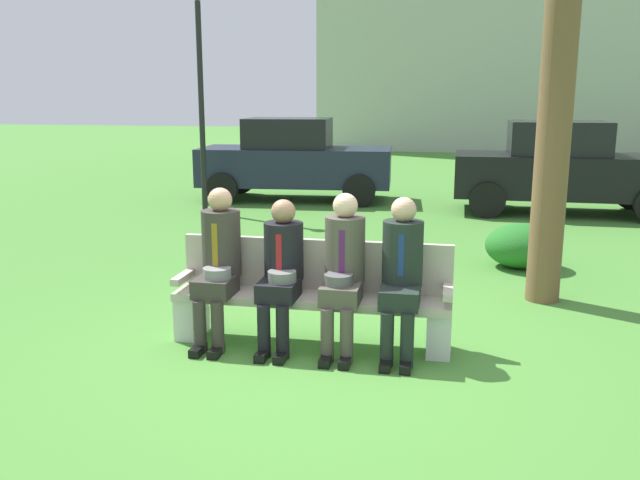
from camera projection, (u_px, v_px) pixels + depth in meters
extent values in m
plane|color=#468332|center=(310.00, 356.00, 5.60)|extent=(80.00, 80.00, 0.00)
cube|color=#B7AD9E|center=(311.00, 299.00, 5.80)|extent=(2.40, 0.44, 0.07)
cube|color=#B7AD9E|center=(315.00, 264.00, 5.92)|extent=(2.40, 0.06, 0.45)
cube|color=#B7AD9E|center=(184.00, 277.00, 5.99)|extent=(0.08, 0.44, 0.06)
cube|color=#B7AD9E|center=(448.00, 291.00, 5.55)|extent=(0.08, 0.44, 0.06)
cube|color=silver|center=(192.00, 315.00, 6.05)|extent=(0.20, 0.37, 0.38)
cube|color=silver|center=(439.00, 332.00, 5.63)|extent=(0.20, 0.37, 0.38)
cube|color=#38332D|center=(215.00, 286.00, 5.76)|extent=(0.32, 0.38, 0.16)
cylinder|color=#38332D|center=(200.00, 326.00, 5.66)|extent=(0.11, 0.11, 0.45)
cylinder|color=#38332D|center=(218.00, 328.00, 5.63)|extent=(0.11, 0.11, 0.45)
cube|color=black|center=(198.00, 350.00, 5.64)|extent=(0.09, 0.22, 0.07)
cube|color=black|center=(216.00, 352.00, 5.61)|extent=(0.09, 0.22, 0.07)
cylinder|color=#38332D|center=(221.00, 243.00, 5.87)|extent=(0.34, 0.34, 0.58)
cube|color=olive|center=(215.00, 245.00, 5.71)|extent=(0.05, 0.01, 0.37)
sphere|color=tan|center=(220.00, 200.00, 5.79)|extent=(0.21, 0.21, 0.21)
cylinder|color=gray|center=(217.00, 273.00, 5.71)|extent=(0.24, 0.24, 0.09)
cube|color=black|center=(279.00, 290.00, 5.66)|extent=(0.32, 0.38, 0.16)
cylinder|color=black|center=(264.00, 331.00, 5.55)|extent=(0.11, 0.11, 0.45)
cylinder|color=black|center=(283.00, 332.00, 5.52)|extent=(0.11, 0.11, 0.45)
cube|color=black|center=(262.00, 355.00, 5.54)|extent=(0.09, 0.22, 0.07)
cube|color=black|center=(281.00, 357.00, 5.51)|extent=(0.09, 0.22, 0.07)
cylinder|color=black|center=(284.00, 251.00, 5.77)|extent=(0.34, 0.34, 0.49)
cube|color=maroon|center=(279.00, 253.00, 5.61)|extent=(0.05, 0.01, 0.32)
sphere|color=#9E7556|center=(283.00, 212.00, 5.70)|extent=(0.21, 0.21, 0.21)
cylinder|color=slate|center=(282.00, 276.00, 5.60)|extent=(0.24, 0.24, 0.09)
cube|color=#4C473D|center=(341.00, 293.00, 5.55)|extent=(0.32, 0.38, 0.16)
cylinder|color=#4C473D|center=(327.00, 335.00, 5.45)|extent=(0.11, 0.11, 0.45)
cylinder|color=#4C473D|center=(347.00, 337.00, 5.42)|extent=(0.11, 0.11, 0.45)
cube|color=black|center=(326.00, 360.00, 5.43)|extent=(0.09, 0.22, 0.07)
cube|color=black|center=(345.00, 362.00, 5.40)|extent=(0.09, 0.22, 0.07)
cylinder|color=#4C473D|center=(345.00, 249.00, 5.67)|extent=(0.34, 0.34, 0.56)
cube|color=#4C1951|center=(342.00, 251.00, 5.50)|extent=(0.05, 0.01, 0.36)
sphere|color=beige|center=(345.00, 206.00, 5.59)|extent=(0.21, 0.21, 0.21)
cylinder|color=#535353|center=(338.00, 279.00, 5.51)|extent=(0.24, 0.24, 0.09)
cube|color=#1E2823|center=(400.00, 297.00, 5.46)|extent=(0.32, 0.38, 0.16)
cylinder|color=#1E2823|center=(387.00, 340.00, 5.36)|extent=(0.11, 0.11, 0.45)
cylinder|color=#1E2823|center=(407.00, 341.00, 5.33)|extent=(0.11, 0.11, 0.45)
cube|color=black|center=(386.00, 365.00, 5.34)|extent=(0.09, 0.22, 0.07)
cube|color=black|center=(406.00, 366.00, 5.31)|extent=(0.09, 0.22, 0.07)
cylinder|color=#1E2823|center=(403.00, 253.00, 5.58)|extent=(0.34, 0.34, 0.54)
cube|color=navy|center=(401.00, 255.00, 5.41)|extent=(0.05, 0.01, 0.35)
sphere|color=tan|center=(404.00, 210.00, 5.50)|extent=(0.21, 0.21, 0.21)
cylinder|color=brown|center=(558.00, 72.00, 6.66)|extent=(0.35, 0.35, 4.73)
ellipsoid|color=#246E25|center=(521.00, 246.00, 8.44)|extent=(0.89, 0.82, 0.56)
cube|color=#1E2338|center=(296.00, 166.00, 13.84)|extent=(4.01, 1.85, 0.76)
cube|color=black|center=(288.00, 133.00, 13.72)|extent=(1.80, 1.48, 0.60)
cylinder|color=black|center=(364.00, 181.00, 14.52)|extent=(0.65, 0.19, 0.64)
cylinder|color=black|center=(359.00, 191.00, 13.01)|extent=(0.65, 0.19, 0.64)
cylinder|color=black|center=(241.00, 179.00, 14.84)|extent=(0.65, 0.19, 0.64)
cylinder|color=black|center=(222.00, 188.00, 13.33)|extent=(0.65, 0.19, 0.64)
cube|color=black|center=(564.00, 176.00, 12.24)|extent=(3.92, 1.60, 0.76)
cube|color=black|center=(558.00, 138.00, 12.12)|extent=(1.72, 1.38, 0.60)
cylinder|color=black|center=(631.00, 192.00, 12.79)|extent=(0.64, 0.15, 0.64)
cylinder|color=black|center=(485.00, 188.00, 13.34)|extent=(0.64, 0.15, 0.64)
cylinder|color=black|center=(487.00, 200.00, 11.85)|extent=(0.64, 0.15, 0.64)
cylinder|color=black|center=(202.00, 110.00, 12.11)|extent=(0.10, 0.10, 3.75)
cube|color=#ADB4A5|center=(499.00, 13.00, 26.93)|extent=(13.76, 6.07, 10.76)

